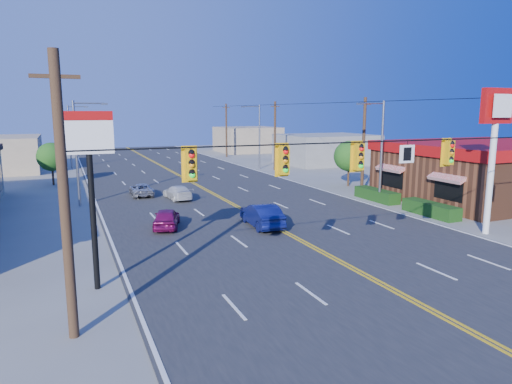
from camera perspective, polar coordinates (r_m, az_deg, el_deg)
name	(u,v)px	position (r m, az deg, el deg)	size (l,w,h in m)	color
ground	(377,283)	(20.42, 14.91, -10.92)	(160.00, 160.00, 0.00)	gray
road	(224,200)	(37.60, -4.05, -0.96)	(20.00, 120.00, 0.06)	#2D2D30
signal_span	(380,169)	(19.18, 15.29, 2.79)	(24.32, 0.34, 9.00)	#47301E
kfc	(484,171)	(41.97, 26.62, 2.40)	(16.30, 12.40, 4.70)	brown
kfc_pylon	(495,132)	(29.76, 27.66, 6.70)	(2.20, 0.36, 8.50)	white
pizza_hut_sign	(90,163)	(19.05, -20.07, 3.39)	(1.90, 0.30, 6.85)	black
streetlight_se	(380,146)	(36.89, 15.20, 5.54)	(2.55, 0.25, 8.00)	gray
streetlight_ne	(258,133)	(57.66, 0.25, 7.38)	(2.55, 0.25, 8.00)	gray
streetlight_sw	(79,147)	(37.04, -21.25, 5.22)	(2.55, 0.25, 8.00)	gray
streetlight_nw	(71,133)	(62.99, -22.10, 6.88)	(2.55, 0.25, 8.00)	gray
utility_pole_near	(363,146)	(40.94, 13.28, 5.59)	(0.28, 0.28, 8.40)	#47301E
utility_pole_mid	(275,136)	(56.44, 2.38, 7.00)	(0.28, 0.28, 8.40)	#47301E
utility_pole_far	(226,131)	(73.09, -3.72, 7.68)	(0.28, 0.28, 8.40)	#47301E
tree_kfc_rear	(349,156)	(45.04, 11.55, 4.42)	(2.94, 2.94, 4.41)	#47301E
tree_west	(51,157)	(49.13, -24.20, 4.03)	(2.80, 2.80, 4.20)	#47301E
bld_east_mid	(326,149)	(64.77, 8.73, 5.33)	(12.00, 10.00, 4.00)	gray
bld_east_far	(247,139)	(83.06, -1.09, 6.59)	(10.00, 10.00, 4.40)	tan
car_magenta	(167,219)	(28.83, -11.12, -3.32)	(1.47, 3.65, 1.24)	#760D4A
car_blue	(262,216)	(28.60, 0.71, -3.01)	(1.54, 4.42, 1.46)	#0E1453
car_white	(178,193)	(38.06, -9.76, -0.12)	(1.59, 3.91, 1.13)	silver
car_silver	(141,190)	(40.30, -14.16, 0.22)	(1.76, 3.82, 1.06)	#B5B4BA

